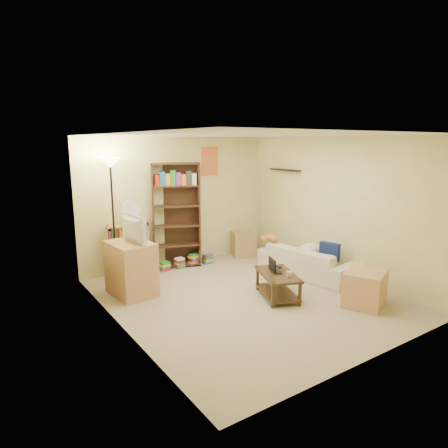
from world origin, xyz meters
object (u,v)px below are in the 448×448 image
Objects in this scene: tabby_cat at (270,238)px; tv_stand at (131,269)px; laptop at (280,271)px; tall_bookshelf at (176,213)px; sofa at (307,261)px; end_cabinet at (365,288)px; coffee_table at (278,282)px; desk_fan at (131,212)px; mug at (289,274)px; television at (129,229)px; floor_lamp at (111,184)px; short_bookshelf at (129,250)px; side_table at (244,244)px.

tv_stand is (-2.68, 0.23, -0.18)m from tabby_cat.
tall_bookshelf is (-0.64, 2.28, 0.66)m from laptop.
sofa is 3.04× the size of end_cabinet.
tv_stand is at bearing 164.84° from coffee_table.
mug is at bearing -59.02° from desk_fan.
mug is at bearing -135.80° from television.
tabby_cat is 2.62m from desk_fan.
floor_lamp is (-2.68, 0.95, 1.09)m from tabby_cat.
floor_lamp reaches higher than sofa.
end_cabinet is at bearing -45.76° from tall_bookshelf.
mug is 0.13× the size of short_bookshelf.
coffee_table is at bearing 132.47° from end_cabinet.
short_bookshelf is 1.49× the size of end_cabinet.
desk_fan is 4.10m from end_cabinet.
television reaches higher than mug.
desk_fan is 0.21× the size of floor_lamp.
tall_bookshelf reaches higher than laptop.
tabby_cat is 1.23× the size of laptop.
end_cabinet is at bearing -54.04° from desk_fan.
short_bookshelf is at bearing 139.10° from desk_fan.
television reaches higher than tv_stand.
desk_fan is at bearing 48.48° from sofa.
tall_bookshelf reaches higher than tv_stand.
coffee_table is 2.53m from tall_bookshelf.
tv_stand reaches higher than coffee_table.
short_bookshelf is at bearing 176.75° from side_table.
laptop is 2.79m from short_bookshelf.
coffee_table is at bearing -34.65° from short_bookshelf.
television is 0.38× the size of tall_bookshelf.
short_bookshelf reaches higher than end_cabinet.
tall_bookshelf is (1.29, 0.92, 0.64)m from tv_stand.
mug reaches higher than laptop.
coffee_table is (-1.16, -0.50, -0.02)m from sofa.
tv_stand is 0.40× the size of floor_lamp.
mug is 2.98m from short_bookshelf.
sofa is 4.50× the size of tabby_cat.
tall_bookshelf reaches higher than sofa.
end_cabinet is (1.43, -3.28, -0.80)m from tall_bookshelf.
tall_bookshelf is at bearing -59.36° from television.
desk_fan is at bearing 62.21° from tv_stand.
tv_stand is 1.91× the size of desk_fan.
end_cabinet is (0.87, -0.96, 0.01)m from coffee_table.
sofa is 1.48m from end_cabinet.
tv_stand is 0.42× the size of tall_bookshelf.
short_bookshelf reaches higher than tv_stand.
tall_bookshelf is 4.51× the size of desk_fan.
laptop is 2.36m from tv_stand.
tabby_cat is 0.81× the size of side_table.
short_bookshelf reaches higher than tabby_cat.
sofa reaches higher than mug.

